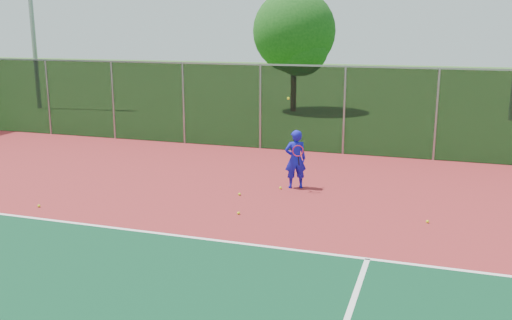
{
  "coord_description": "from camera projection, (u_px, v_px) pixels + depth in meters",
  "views": [
    {
      "loc": [
        3.11,
        -7.24,
        4.33
      ],
      "look_at": [
        -0.88,
        5.0,
        1.3
      ],
      "focal_mm": 40.0,
      "sensor_mm": 36.0,
      "label": 1
    }
  ],
  "objects": [
    {
      "name": "tree_back_left",
      "position": [
        296.0,
        35.0,
        28.85
      ],
      "size": [
        4.21,
        4.21,
        6.18
      ],
      "color": "#362513",
      "rests_on": "ground"
    },
    {
      "name": "practice_ball_3",
      "position": [
        428.0,
        222.0,
        12.78
      ],
      "size": [
        0.07,
        0.07,
        0.07
      ],
      "primitive_type": "sphere",
      "color": "#D3E01A",
      "rests_on": "court_apron"
    },
    {
      "name": "ground",
      "position": [
        209.0,
        319.0,
        8.63
      ],
      "size": [
        120.0,
        120.0,
        0.0
      ],
      "primitive_type": "plane",
      "color": "#295B1A",
      "rests_on": "ground"
    },
    {
      "name": "practice_ball_1",
      "position": [
        239.0,
        213.0,
        13.36
      ],
      "size": [
        0.07,
        0.07,
        0.07
      ],
      "primitive_type": "sphere",
      "color": "#D3E01A",
      "rests_on": "court_apron"
    },
    {
      "name": "practice_ball_2",
      "position": [
        281.0,
        188.0,
        15.44
      ],
      "size": [
        0.07,
        0.07,
        0.07
      ],
      "primitive_type": "sphere",
      "color": "#D3E01A",
      "rests_on": "court_apron"
    },
    {
      "name": "court_apron",
      "position": [
        251.0,
        267.0,
        10.48
      ],
      "size": [
        30.0,
        20.0,
        0.02
      ],
      "primitive_type": "cube",
      "color": "maroon",
      "rests_on": "ground"
    },
    {
      "name": "practice_ball_0",
      "position": [
        239.0,
        194.0,
        14.86
      ],
      "size": [
        0.07,
        0.07,
        0.07
      ],
      "primitive_type": "sphere",
      "color": "#D3E01A",
      "rests_on": "court_apron"
    },
    {
      "name": "practice_ball_4",
      "position": [
        39.0,
        206.0,
        13.89
      ],
      "size": [
        0.07,
        0.07,
        0.07
      ],
      "primitive_type": "sphere",
      "color": "#D3E01A",
      "rests_on": "court_apron"
    },
    {
      "name": "tennis_player",
      "position": [
        296.0,
        159.0,
        15.41
      ],
      "size": [
        0.69,
        0.71,
        2.47
      ],
      "color": "#1415BC",
      "rests_on": "court_apron"
    },
    {
      "name": "fence_back",
      "position": [
        344.0,
        110.0,
        19.37
      ],
      "size": [
        30.0,
        0.06,
        3.03
      ],
      "color": "black",
      "rests_on": "court_apron"
    }
  ]
}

